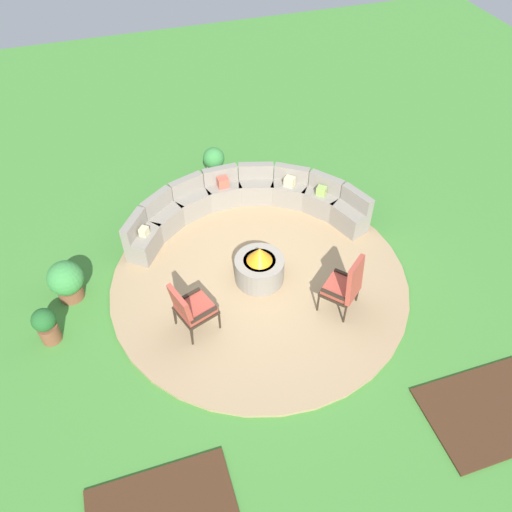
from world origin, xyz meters
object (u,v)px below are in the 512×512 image
(potted_plant_0, at_px, (46,325))
(fire_pit, at_px, (259,267))
(lounge_chair_front_left, at_px, (191,308))
(potted_plant_1, at_px, (214,161))
(curved_stone_bench, at_px, (243,204))
(potted_plant_2, at_px, (66,280))
(lounge_chair_front_right, at_px, (346,285))

(potted_plant_0, bearing_deg, fire_pit, 2.73)
(lounge_chair_front_left, relative_size, potted_plant_1, 1.43)
(lounge_chair_front_left, xyz_separation_m, potted_plant_1, (1.42, 4.05, -0.19))
(fire_pit, height_order, curved_stone_bench, curved_stone_bench)
(curved_stone_bench, xyz_separation_m, lounge_chair_front_left, (-1.63, -2.47, 0.22))
(curved_stone_bench, distance_m, lounge_chair_front_left, 2.96)
(curved_stone_bench, bearing_deg, potted_plant_2, -163.04)
(lounge_chair_front_right, distance_m, potted_plant_0, 4.91)
(lounge_chair_front_left, height_order, potted_plant_0, lounge_chair_front_left)
(potted_plant_2, bearing_deg, potted_plant_0, -113.86)
(lounge_chair_front_left, xyz_separation_m, lounge_chair_front_right, (2.55, -0.35, 0.04))
(lounge_chair_front_right, relative_size, potted_plant_0, 1.65)
(lounge_chair_front_right, distance_m, potted_plant_2, 4.78)
(fire_pit, xyz_separation_m, lounge_chair_front_left, (-1.40, -0.72, 0.24))
(curved_stone_bench, xyz_separation_m, potted_plant_0, (-3.90, -1.92, -0.01))
(fire_pit, relative_size, potted_plant_0, 1.26)
(potted_plant_0, height_order, potted_plant_1, potted_plant_1)
(curved_stone_bench, bearing_deg, fire_pit, -97.53)
(curved_stone_bench, height_order, potted_plant_2, curved_stone_bench)
(lounge_chair_front_left, height_order, potted_plant_2, lounge_chair_front_left)
(curved_stone_bench, bearing_deg, lounge_chair_front_right, -71.92)
(potted_plant_2, bearing_deg, curved_stone_bench, 16.96)
(fire_pit, distance_m, curved_stone_bench, 1.76)
(potted_plant_0, xyz_separation_m, potted_plant_1, (3.69, 3.50, 0.03))
(lounge_chair_front_left, height_order, lounge_chair_front_right, lounge_chair_front_right)
(fire_pit, height_order, potted_plant_0, fire_pit)
(potted_plant_0, bearing_deg, lounge_chair_front_right, -10.59)
(lounge_chair_front_right, bearing_deg, curved_stone_bench, 66.86)
(fire_pit, relative_size, potted_plant_2, 1.13)
(potted_plant_0, distance_m, potted_plant_1, 5.09)
(curved_stone_bench, distance_m, lounge_chair_front_right, 2.98)
(lounge_chair_front_right, relative_size, potted_plant_2, 1.48)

